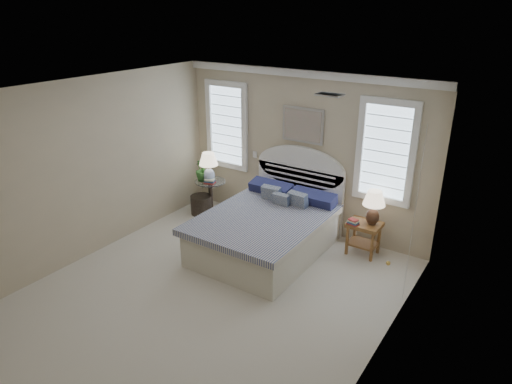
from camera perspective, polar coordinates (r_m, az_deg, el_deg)
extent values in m
cube|color=beige|center=(6.37, -5.56, -12.44)|extent=(4.50, 5.00, 0.01)
cube|color=white|center=(5.33, -6.65, 12.20)|extent=(4.50, 5.00, 0.01)
cube|color=#C7B495|center=(7.68, 5.85, 4.97)|extent=(4.50, 0.02, 2.70)
cube|color=#C7B495|center=(7.28, -19.93, 2.74)|extent=(0.02, 5.00, 2.70)
cube|color=#C7B495|center=(4.74, 15.68, -7.20)|extent=(0.02, 5.00, 2.70)
cube|color=white|center=(7.37, 6.10, 14.51)|extent=(4.50, 0.08, 0.12)
cube|color=#B2B2B2|center=(5.36, 9.20, 11.93)|extent=(0.30, 0.20, 0.02)
cube|color=white|center=(8.19, -0.14, 4.72)|extent=(0.08, 0.01, 0.12)
cube|color=silver|center=(8.40, -3.61, 8.31)|extent=(0.90, 0.06, 1.60)
cube|color=silver|center=(7.08, 15.92, 4.84)|extent=(0.90, 0.06, 1.60)
cube|color=silver|center=(7.52, 5.84, 8.31)|extent=(0.74, 0.04, 0.58)
cube|color=white|center=(5.86, 19.16, -3.43)|extent=(0.02, 1.80, 2.40)
cube|color=silver|center=(7.15, 1.07, -5.61)|extent=(1.60, 2.10, 0.55)
cube|color=navy|center=(6.97, 0.86, -3.48)|extent=(1.72, 2.15, 0.10)
cube|color=white|center=(7.90, 5.42, -0.69)|extent=(1.62, 0.08, 1.10)
cube|color=#1F224D|center=(7.79, 1.90, 0.49)|extent=(0.75, 0.31, 0.23)
cube|color=#1F224D|center=(7.44, 7.14, -0.77)|extent=(0.75, 0.31, 0.23)
cube|color=#344877|center=(7.55, 1.94, -0.42)|extent=(0.33, 0.20, 0.34)
cube|color=#344877|center=(7.32, 5.27, -1.25)|extent=(0.33, 0.20, 0.34)
cube|color=#344877|center=(7.36, 3.19, -1.23)|extent=(0.28, 0.14, 0.29)
cylinder|color=black|center=(8.66, -5.60, -2.43)|extent=(0.32, 0.32, 0.03)
cylinder|color=black|center=(8.55, -5.67, -0.70)|extent=(0.08, 0.08, 0.60)
cylinder|color=silver|center=(8.43, -5.75, 1.31)|extent=(0.56, 0.56, 0.02)
cube|color=brown|center=(7.21, 13.42, -4.01)|extent=(0.50, 0.40, 0.06)
cube|color=brown|center=(7.35, 13.20, -6.25)|extent=(0.44, 0.34, 0.03)
cube|color=brown|center=(7.26, 11.33, -5.97)|extent=(0.04, 0.04, 0.47)
cube|color=brown|center=(7.51, 12.23, -5.04)|extent=(0.04, 0.04, 0.47)
cube|color=brown|center=(7.15, 14.30, -6.74)|extent=(0.04, 0.04, 0.47)
cube|color=brown|center=(7.40, 15.10, -5.77)|extent=(0.04, 0.04, 0.47)
cylinder|color=black|center=(8.57, -6.86, -1.59)|extent=(0.50, 0.50, 0.35)
cylinder|color=silver|center=(8.40, -5.86, 1.40)|extent=(0.12, 0.12, 0.03)
ellipsoid|color=silver|center=(8.36, -5.89, 2.10)|extent=(0.23, 0.23, 0.26)
cylinder|color=gold|center=(8.31, -5.93, 3.15)|extent=(0.03, 0.03, 0.09)
cylinder|color=black|center=(7.19, 14.27, -3.78)|extent=(0.13, 0.13, 0.03)
ellipsoid|color=black|center=(7.15, 14.35, -3.00)|extent=(0.24, 0.24, 0.26)
cylinder|color=gold|center=(7.08, 14.48, -1.84)|extent=(0.03, 0.03, 0.09)
imported|color=#396F2C|center=(8.40, -6.74, 2.87)|extent=(0.33, 0.33, 0.44)
cube|color=#A02D28|center=(8.32, -5.80, 1.19)|extent=(0.23, 0.20, 0.03)
cube|color=navy|center=(8.31, -5.81, 1.36)|extent=(0.21, 0.18, 0.03)
cube|color=beige|center=(8.30, -5.81, 1.53)|extent=(0.20, 0.17, 0.03)
cube|color=#A02D28|center=(7.10, 12.02, -3.92)|extent=(0.18, 0.14, 0.02)
cube|color=navy|center=(7.09, 12.04, -3.76)|extent=(0.17, 0.13, 0.02)
cube|color=beige|center=(7.09, 12.05, -3.59)|extent=(0.16, 0.12, 0.02)
cube|color=#A02D28|center=(7.08, 12.07, -3.43)|extent=(0.15, 0.11, 0.02)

